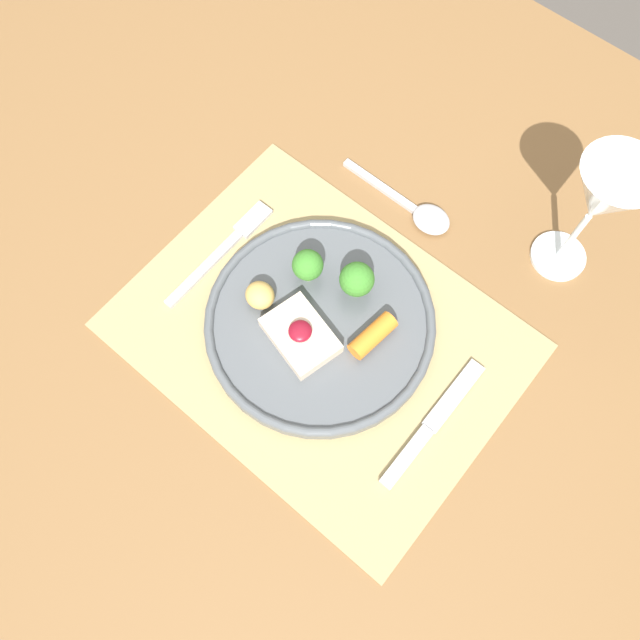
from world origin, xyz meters
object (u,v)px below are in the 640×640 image
fork (226,247)px  spoon (421,213)px  wine_glass_near (603,199)px  knife (427,431)px  dinner_plate (320,320)px

fork → spoon: spoon is taller
fork → wine_glass_near: (0.34, 0.27, 0.13)m
knife → wine_glass_near: wine_glass_near is taller
dinner_plate → spoon: dinner_plate is taller
dinner_plate → knife: dinner_plate is taller
knife → dinner_plate: bearing=171.5°
dinner_plate → spoon: 0.21m
knife → spoon: bearing=126.7°
fork → dinner_plate: bearing=0.4°
knife → spoon: spoon is taller
dinner_plate → knife: (0.18, -0.02, -0.01)m
fork → wine_glass_near: size_ratio=0.97×
knife → spoon: size_ratio=1.08×
fork → knife: bearing=-2.8°
knife → wine_glass_near: (-0.00, 0.30, 0.13)m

